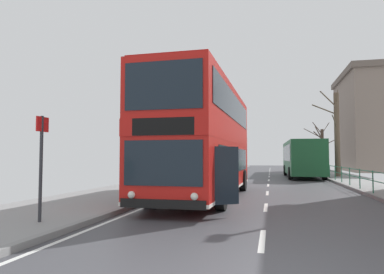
{
  "coord_description": "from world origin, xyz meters",
  "views": [
    {
      "loc": [
        0.2,
        -4.75,
        1.67
      ],
      "look_at": [
        -2.93,
        9.12,
        2.5
      ],
      "focal_mm": 32.89,
      "sensor_mm": 36.0,
      "label": 1
    }
  ],
  "objects_px": {
    "bus_stop_sign_near": "(41,156)",
    "bare_tree_far_02": "(337,133)",
    "double_decker_bus_main": "(205,140)",
    "background_bus_far_lane": "(302,158)",
    "bare_tree_far_00": "(322,148)"
  },
  "relations": [
    {
      "from": "bus_stop_sign_near",
      "to": "bare_tree_far_00",
      "type": "bearing_deg",
      "value": 72.24
    },
    {
      "from": "double_decker_bus_main",
      "to": "background_bus_far_lane",
      "type": "distance_m",
      "value": 17.25
    },
    {
      "from": "bare_tree_far_00",
      "to": "bare_tree_far_02",
      "type": "xyz_separation_m",
      "value": [
        -0.35,
        -11.28,
        0.88
      ]
    },
    {
      "from": "bus_stop_sign_near",
      "to": "bare_tree_far_02",
      "type": "bearing_deg",
      "value": 65.19
    },
    {
      "from": "double_decker_bus_main",
      "to": "bus_stop_sign_near",
      "type": "bearing_deg",
      "value": -111.61
    },
    {
      "from": "double_decker_bus_main",
      "to": "bare_tree_far_00",
      "type": "relative_size",
      "value": 1.98
    },
    {
      "from": "double_decker_bus_main",
      "to": "bare_tree_far_00",
      "type": "xyz_separation_m",
      "value": [
        8.26,
        27.41,
        0.39
      ]
    },
    {
      "from": "bus_stop_sign_near",
      "to": "bare_tree_far_02",
      "type": "distance_m",
      "value": 25.43
    },
    {
      "from": "double_decker_bus_main",
      "to": "bare_tree_far_02",
      "type": "height_order",
      "value": "bare_tree_far_02"
    },
    {
      "from": "double_decker_bus_main",
      "to": "bare_tree_far_00",
      "type": "bearing_deg",
      "value": 73.23
    },
    {
      "from": "background_bus_far_lane",
      "to": "bare_tree_far_02",
      "type": "bearing_deg",
      "value": -6.23
    },
    {
      "from": "double_decker_bus_main",
      "to": "bare_tree_far_02",
      "type": "relative_size",
      "value": 1.59
    },
    {
      "from": "background_bus_far_lane",
      "to": "double_decker_bus_main",
      "type": "bearing_deg",
      "value": -107.57
    },
    {
      "from": "bare_tree_far_00",
      "to": "bare_tree_far_02",
      "type": "height_order",
      "value": "bare_tree_far_02"
    },
    {
      "from": "double_decker_bus_main",
      "to": "bus_stop_sign_near",
      "type": "xyz_separation_m",
      "value": [
        -2.72,
        -6.88,
        -0.67
      ]
    }
  ]
}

